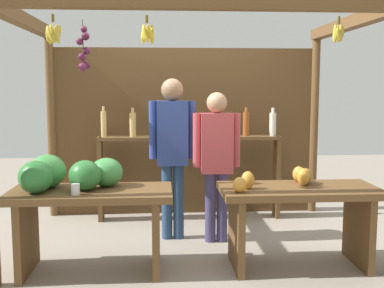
% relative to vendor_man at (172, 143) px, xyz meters
% --- Properties ---
extents(ground_plane, '(12.00, 12.00, 0.00)m').
position_rel_vendor_man_xyz_m(ground_plane, '(0.18, -0.06, -1.00)').
color(ground_plane, gray).
rests_on(ground_plane, ground).
extents(market_stall, '(3.38, 2.24, 2.29)m').
position_rel_vendor_man_xyz_m(market_stall, '(0.18, 0.43, 0.34)').
color(market_stall, brown).
rests_on(market_stall, ground).
extents(fruit_counter_left, '(1.37, 0.67, 1.00)m').
position_rel_vendor_man_xyz_m(fruit_counter_left, '(-0.81, -0.84, -0.33)').
color(fruit_counter_left, brown).
rests_on(fruit_counter_left, ground).
extents(fruit_counter_right, '(1.37, 0.64, 0.87)m').
position_rel_vendor_man_xyz_m(fruit_counter_right, '(1.06, -0.85, -0.46)').
color(fruit_counter_right, brown).
rests_on(fruit_counter_right, ground).
extents(bottle_shelf_unit, '(2.17, 0.22, 1.36)m').
position_rel_vendor_man_xyz_m(bottle_shelf_unit, '(0.23, 0.74, -0.18)').
color(bottle_shelf_unit, brown).
rests_on(bottle_shelf_unit, ground).
extents(vendor_man, '(0.48, 0.23, 1.67)m').
position_rel_vendor_man_xyz_m(vendor_man, '(0.00, 0.00, 0.00)').
color(vendor_man, navy).
rests_on(vendor_man, ground).
extents(vendor_woman, '(0.48, 0.21, 1.53)m').
position_rel_vendor_man_xyz_m(vendor_woman, '(0.44, -0.13, -0.10)').
color(vendor_woman, '#423B67').
rests_on(vendor_woman, ground).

